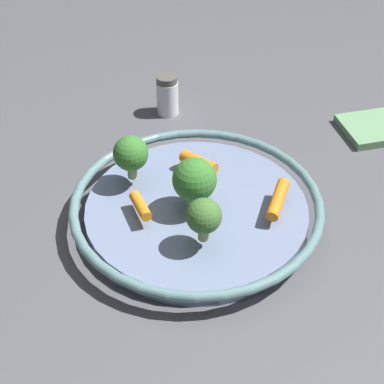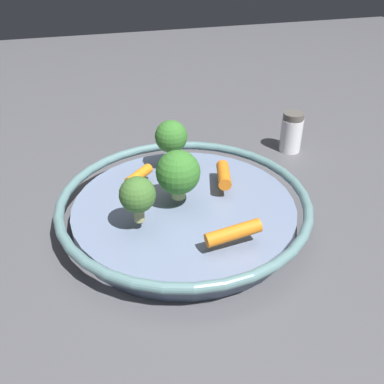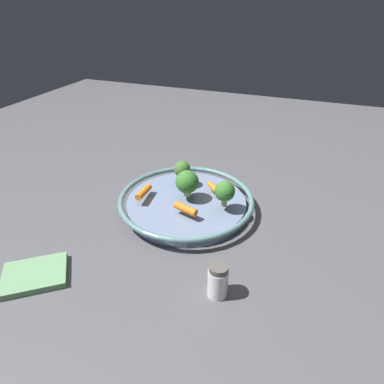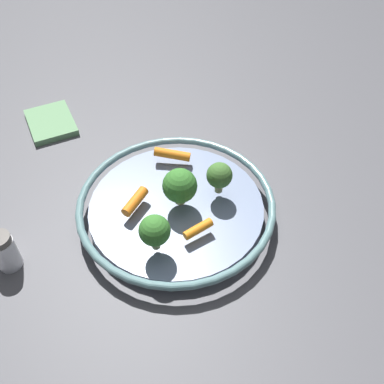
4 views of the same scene
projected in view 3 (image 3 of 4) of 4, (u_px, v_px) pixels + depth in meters
ground_plane at (186, 210)px, 0.87m from camera, size 2.36×2.36×0.00m
serving_bowl at (186, 203)px, 0.86m from camera, size 0.35×0.35×0.04m
baby_carrot_near_rim at (186, 209)px, 0.78m from camera, size 0.06×0.03×0.02m
baby_carrot_right at (144, 192)px, 0.85m from camera, size 0.02×0.07×0.02m
baby_carrot_back at (214, 188)px, 0.87m from camera, size 0.05×0.05×0.02m
broccoli_floret_small at (225, 192)px, 0.79m from camera, size 0.05×0.05×0.07m
broccoli_floret_edge at (187, 182)px, 0.84m from camera, size 0.06×0.06×0.07m
broccoli_floret_large at (182, 169)px, 0.90m from camera, size 0.05×0.05×0.06m
salt_shaker at (218, 280)px, 0.61m from camera, size 0.04×0.04×0.07m
dish_towel at (35, 275)px, 0.66m from camera, size 0.15×0.15×0.01m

